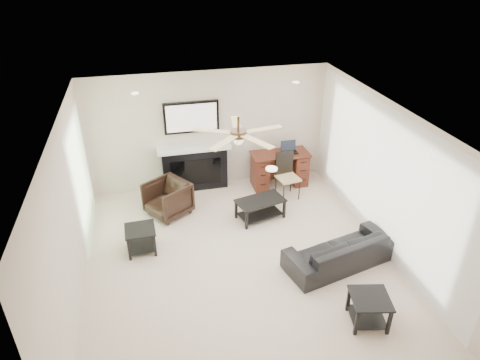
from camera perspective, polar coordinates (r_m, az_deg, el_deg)
The scene contains 10 objects.
room_shell at distance 6.45m, azimuth 1.45°, elevation 1.64°, with size 5.50×5.54×2.52m.
sofa at distance 7.25m, azimuth 13.18°, elevation -9.11°, with size 1.84×0.72×0.54m, color black.
armchair at distance 8.36m, azimuth -9.61°, elevation -2.47°, with size 0.73×0.75×0.68m, color black.
coffee_table at distance 8.21m, azimuth 2.70°, elevation -3.86°, with size 0.90×0.50×0.40m, color black.
end_table_near at distance 6.41m, azimuth 16.75°, elevation -16.23°, with size 0.52×0.52×0.45m, color black.
end_table_left at distance 7.55m, azimuth -13.04°, elevation -7.75°, with size 0.50×0.50×0.45m, color black.
fireplace_unit at distance 8.90m, azimuth -6.17°, elevation 4.28°, with size 1.52×0.34×1.91m, color black.
desk at distance 9.28m, azimuth 5.29°, elevation 1.46°, with size 1.22×0.56×0.76m, color #3B190E.
desk_chair at distance 8.77m, azimuth 6.42°, elevation 0.45°, with size 0.42×0.44×0.97m, color black.
laptop at distance 9.10m, azimuth 6.66°, elevation 4.30°, with size 0.33×0.24×0.23m, color black.
Camera 1 is at (-1.29, -5.46, 4.65)m, focal length 32.00 mm.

